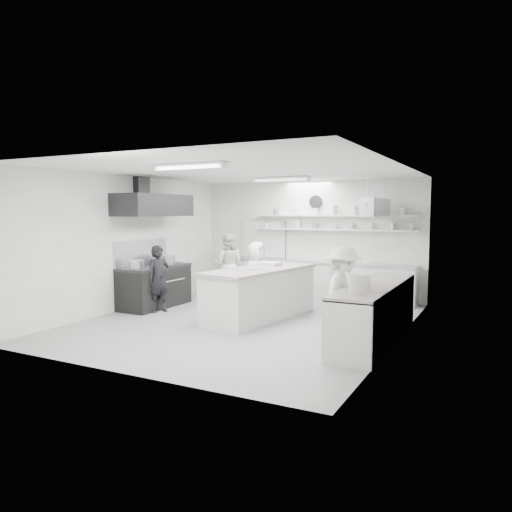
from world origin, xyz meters
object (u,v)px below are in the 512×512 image
at_px(stove, 155,288).
at_px(back_counter, 315,280).
at_px(prep_island, 260,294).
at_px(right_counter, 375,313).
at_px(cook_stove, 159,279).
at_px(cook_back, 228,265).

bearing_deg(stove, back_counter, 43.99).
bearing_deg(prep_island, stove, -170.15).
distance_m(back_counter, prep_island, 2.76).
relative_size(right_counter, cook_stove, 2.25).
height_order(stove, right_counter, right_counter).
bearing_deg(stove, right_counter, -6.52).
distance_m(back_counter, cook_back, 2.27).
relative_size(back_counter, cook_back, 3.02).
relative_size(right_counter, cook_back, 2.00).
height_order(stove, back_counter, back_counter).
distance_m(right_counter, cook_stove, 4.80).
distance_m(right_counter, cook_back, 5.13).
bearing_deg(cook_back, cook_stove, 64.95).
distance_m(stove, right_counter, 5.28).
xyz_separation_m(prep_island, cook_stove, (-2.25, -0.47, 0.23)).
bearing_deg(cook_stove, prep_island, -53.65).
bearing_deg(cook_back, right_counter, 133.40).
height_order(back_counter, prep_island, prep_island).
distance_m(stove, cook_stove, 0.68).
distance_m(cook_stove, cook_back, 2.41).
relative_size(stove, cook_stove, 1.23).
bearing_deg(cook_back, prep_island, 118.08).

